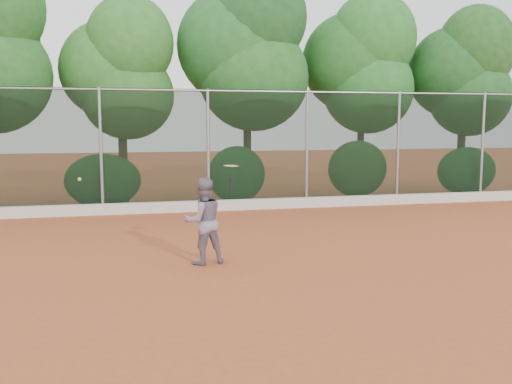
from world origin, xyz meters
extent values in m
plane|color=#A64C27|center=(0.00, 0.00, 0.00)|extent=(80.00, 80.00, 0.00)
cube|color=beige|center=(0.00, 6.82, 0.15)|extent=(24.00, 0.20, 0.30)
imported|color=slate|center=(-1.05, 0.71, 0.78)|extent=(0.86, 0.73, 1.57)
cube|color=black|center=(0.00, 7.00, 1.75)|extent=(24.00, 0.01, 3.50)
cylinder|color=gray|center=(0.00, 7.00, 3.45)|extent=(24.00, 0.06, 0.06)
cylinder|color=gray|center=(-3.00, 7.00, 1.75)|extent=(0.09, 0.09, 3.50)
cylinder|color=gray|center=(0.00, 7.00, 1.75)|extent=(0.09, 0.09, 3.50)
cylinder|color=gray|center=(3.00, 7.00, 1.75)|extent=(0.09, 0.09, 3.50)
cylinder|color=gray|center=(6.00, 7.00, 1.75)|extent=(0.09, 0.09, 3.50)
cylinder|color=gray|center=(9.00, 7.00, 1.75)|extent=(0.09, 0.09, 3.50)
cylinder|color=#492D1C|center=(-2.40, 9.30, 1.20)|extent=(0.28, 0.28, 2.40)
ellipsoid|color=#285B1F|center=(-2.20, 9.20, 3.40)|extent=(2.90, 2.40, 2.80)
ellipsoid|color=#296322|center=(-2.70, 9.50, 4.20)|extent=(3.20, 2.70, 3.10)
ellipsoid|color=#275F20|center=(-2.10, 9.00, 5.00)|extent=(2.70, 2.30, 2.90)
cylinder|color=#3B2916|center=(1.60, 9.00, 1.50)|extent=(0.26, 0.26, 3.00)
ellipsoid|color=#33772D|center=(1.80, 8.90, 4.00)|extent=(3.60, 3.00, 3.50)
ellipsoid|color=#2D772E|center=(1.30, 9.20, 5.00)|extent=(3.90, 3.20, 3.80)
ellipsoid|color=#256327|center=(1.90, 8.80, 5.90)|extent=(3.20, 2.70, 3.30)
cylinder|color=#46311A|center=(5.70, 9.20, 1.35)|extent=(0.24, 0.24, 2.70)
ellipsoid|color=#205D21|center=(5.90, 9.10, 3.70)|extent=(3.20, 2.70, 3.10)
ellipsoid|color=#1C501B|center=(5.40, 9.40, 4.60)|extent=(3.50, 2.90, 3.40)
ellipsoid|color=#205E20|center=(6.00, 9.00, 5.40)|extent=(3.00, 2.50, 3.10)
cylinder|color=#422B19|center=(9.40, 8.80, 1.25)|extent=(0.28, 0.28, 2.50)
ellipsoid|color=#2A6B28|center=(9.60, 8.70, 3.50)|extent=(3.00, 2.50, 2.90)
ellipsoid|color=#276526|center=(9.10, 9.00, 4.30)|extent=(3.30, 2.80, 3.20)
ellipsoid|color=#2F6627|center=(9.70, 8.60, 5.10)|extent=(2.80, 2.40, 3.00)
ellipsoid|color=#2E6526|center=(-3.00, 7.80, 0.85)|extent=(2.20, 1.16, 1.60)
ellipsoid|color=#2A702A|center=(1.00, 7.80, 0.95)|extent=(1.80, 1.04, 1.76)
ellipsoid|color=#356E2A|center=(5.00, 7.80, 1.05)|extent=(2.00, 1.10, 1.84)
ellipsoid|color=#286A2B|center=(9.00, 7.80, 0.90)|extent=(2.16, 1.12, 1.64)
cylinder|color=black|center=(-0.57, 0.59, 1.44)|extent=(0.05, 0.06, 0.32)
torus|color=black|center=(-0.57, 0.53, 1.79)|extent=(0.39, 0.39, 0.05)
cylinder|color=#C7D83F|center=(-0.57, 0.53, 1.79)|extent=(0.33, 0.33, 0.02)
sphere|color=#D0EC35|center=(-3.20, 1.25, 1.54)|extent=(0.06, 0.06, 0.06)
camera|label=1|loc=(-2.46, -9.38, 2.57)|focal=40.00mm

